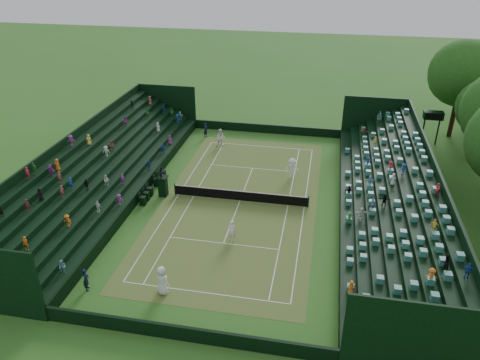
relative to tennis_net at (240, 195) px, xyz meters
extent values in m
plane|color=#2F6720|center=(0.00, 0.00, -0.53)|extent=(160.00, 160.00, 0.00)
cube|color=#377326|center=(0.00, 0.00, -0.52)|extent=(12.97, 26.77, 0.01)
cube|color=black|center=(0.00, 15.88, -0.03)|extent=(17.17, 0.20, 1.00)
cube|color=black|center=(0.00, -15.88, -0.03)|extent=(17.17, 0.20, 1.00)
cube|color=black|center=(8.48, 0.00, -0.03)|extent=(0.20, 31.77, 1.00)
cube|color=black|center=(-8.48, 0.00, -0.03)|extent=(0.20, 31.77, 1.00)
cube|color=black|center=(8.98, 0.00, -0.03)|extent=(0.80, 32.00, 1.00)
cube|color=black|center=(9.79, 0.00, 0.20)|extent=(0.80, 32.00, 1.45)
cube|color=black|center=(10.58, 0.00, 0.42)|extent=(0.80, 32.00, 1.90)
cube|color=black|center=(11.38, 0.00, 0.65)|extent=(0.80, 32.00, 2.35)
cube|color=black|center=(12.18, 0.00, 0.87)|extent=(0.80, 32.00, 2.80)
cube|color=black|center=(12.98, 0.00, 1.10)|extent=(0.80, 32.00, 3.25)
cube|color=black|center=(13.79, 0.00, 1.32)|extent=(0.80, 32.00, 3.70)
cube|color=black|center=(14.59, 0.00, 1.55)|extent=(0.80, 32.00, 4.15)
cube|color=black|center=(15.08, 0.00, 1.92)|extent=(0.20, 32.00, 4.90)
cube|color=black|center=(-8.98, 0.00, -0.03)|extent=(0.80, 32.00, 1.00)
cube|color=black|center=(-9.79, 0.00, 0.20)|extent=(0.80, 32.00, 1.45)
cube|color=black|center=(-10.58, 0.00, 0.42)|extent=(0.80, 32.00, 1.90)
cube|color=black|center=(-11.38, 0.00, 0.65)|extent=(0.80, 32.00, 2.35)
cube|color=black|center=(-12.18, 0.00, 0.87)|extent=(0.80, 32.00, 2.80)
cube|color=black|center=(-12.98, 0.00, 1.10)|extent=(0.80, 32.00, 3.25)
cube|color=black|center=(-13.79, 0.00, 1.32)|extent=(0.80, 32.00, 3.70)
cube|color=black|center=(-14.59, 0.00, 1.55)|extent=(0.80, 32.00, 4.15)
cube|color=black|center=(-15.08, 0.00, 1.92)|extent=(0.20, 32.00, 4.90)
cylinder|color=black|center=(-5.79, 0.00, 0.00)|extent=(0.10, 0.10, 1.06)
cylinder|color=black|center=(5.79, 0.00, 0.00)|extent=(0.10, 0.10, 1.06)
cube|color=black|center=(0.00, 0.00, -0.07)|extent=(11.57, 0.02, 0.86)
cube|color=white|center=(0.00, 0.00, 0.40)|extent=(11.57, 0.04, 0.07)
cylinder|color=black|center=(17.00, 16.00, 0.97)|extent=(0.16, 0.16, 3.00)
cylinder|color=black|center=(18.50, 16.00, 0.97)|extent=(0.16, 0.16, 3.00)
cube|color=black|center=(17.75, 16.00, 2.77)|extent=(2.00, 1.00, 0.80)
cylinder|color=black|center=(21.52, 12.61, 0.97)|extent=(0.50, 0.50, 2.99)
cylinder|color=black|center=(20.44, 18.76, 1.41)|extent=(0.50, 0.50, 3.87)
sphere|color=#1B4B15|center=(20.44, 18.76, 6.66)|extent=(7.08, 7.08, 7.08)
cylinder|color=black|center=(23.23, 24.96, 1.20)|extent=(0.50, 0.50, 3.46)
sphere|color=#1B4B15|center=(23.23, 24.96, 5.90)|extent=(6.33, 6.33, 6.33)
cube|color=black|center=(-6.72, -0.39, 0.35)|extent=(0.68, 0.68, 1.75)
cube|color=black|center=(-6.72, -0.39, 1.27)|extent=(0.87, 0.87, 0.10)
cube|color=black|center=(-7.06, -0.39, 1.61)|extent=(0.08, 0.87, 0.68)
imported|color=black|center=(-6.72, -0.39, 1.77)|extent=(0.37, 0.46, 0.90)
cube|color=black|center=(-7.89, -2.21, -0.14)|extent=(0.48, 0.48, 0.76)
cube|color=black|center=(-8.12, -2.21, 0.33)|extent=(0.06, 0.48, 0.48)
cube|color=black|center=(-7.89, -1.41, -0.14)|extent=(0.48, 0.48, 0.76)
cube|color=black|center=(-8.12, -1.41, 0.33)|extent=(0.06, 0.48, 0.48)
cube|color=black|center=(-7.89, -0.61, -0.14)|extent=(0.48, 0.48, 0.76)
cube|color=black|center=(-8.12, -0.61, 0.33)|extent=(0.06, 0.48, 0.48)
cube|color=black|center=(-7.89, 1.19, -0.14)|extent=(0.48, 0.48, 0.76)
cube|color=black|center=(-8.12, 1.19, 0.33)|extent=(0.06, 0.48, 0.48)
cube|color=black|center=(-7.89, 1.99, -0.14)|extent=(0.48, 0.48, 0.76)
cube|color=black|center=(-8.12, 1.99, 0.33)|extent=(0.06, 0.48, 0.48)
cube|color=black|center=(-7.89, 2.79, -0.14)|extent=(0.48, 0.48, 0.76)
cube|color=black|center=(-8.12, 2.79, 0.33)|extent=(0.06, 0.48, 0.48)
imported|color=white|center=(-2.56, -12.40, 0.49)|extent=(1.17, 1.00, 2.03)
imported|color=white|center=(0.53, -5.86, 0.33)|extent=(0.63, 0.42, 1.72)
imported|color=white|center=(-4.25, 11.08, 0.46)|extent=(1.09, 0.92, 1.98)
imported|color=white|center=(3.91, 5.25, 0.45)|extent=(1.30, 0.81, 1.94)
imported|color=black|center=(-6.52, 13.36, 0.29)|extent=(0.54, 0.68, 1.63)
imported|color=black|center=(-7.43, -12.99, 0.28)|extent=(0.58, 0.69, 1.61)
camera|label=1|loc=(6.61, -34.01, 19.57)|focal=35.00mm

